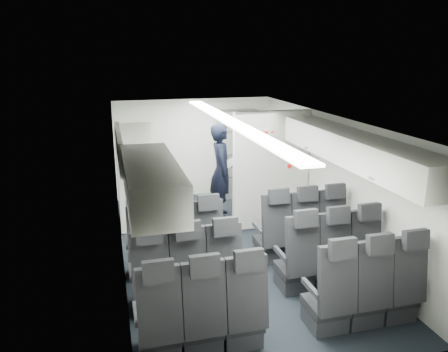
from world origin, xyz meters
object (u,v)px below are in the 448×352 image
seat_row_front (240,241)px  galley_unit (239,154)px  carry_on_bag (141,159)px  seat_row_rear (287,306)px  flight_attendant (221,171)px  seat_row_mid (260,268)px  boarding_door (120,176)px

seat_row_front → galley_unit: 3.43m
galley_unit → carry_on_bag: 4.20m
seat_row_rear → flight_attendant: 3.91m
seat_row_mid → boarding_door: bearing=118.8°
seat_row_rear → carry_on_bag: bearing=130.0°
carry_on_bag → seat_row_rear: bearing=-33.8°
seat_row_front → boarding_door: size_ratio=1.79×
seat_row_mid → boarding_door: (-1.64, 2.99, 0.55)m
seat_row_mid → seat_row_rear: 0.90m
seat_row_rear → boarding_door: 4.25m
seat_row_rear → galley_unit: 5.17m
carry_on_bag → flight_attendant: bearing=69.1°
seat_row_mid → galley_unit: size_ratio=1.75×
boarding_door → carry_on_bag: (0.23, -2.21, 0.82)m
seat_row_mid → galley_unit: 4.30m
seat_row_mid → galley_unit: galley_unit is taller
boarding_door → seat_row_rear: bearing=-67.1°
seat_row_mid → galley_unit: bearing=77.1°
boarding_door → flight_attendant: boarding_door is taller
seat_row_rear → galley_unit: (0.95, 5.05, 0.55)m
galley_unit → flight_attendant: (-0.70, -1.19, -0.03)m
galley_unit → carry_on_bag: (-2.35, -3.38, 0.82)m
seat_row_mid → seat_row_front: bearing=90.0°
seat_row_mid → carry_on_bag: 2.11m
seat_row_rear → seat_row_front: bearing=90.0°
seat_row_mid → seat_row_rear: same height
seat_row_front → carry_on_bag: size_ratio=8.07×
carry_on_bag → boarding_door: bearing=112.2°
flight_attendant → carry_on_bag: bearing=151.6°
galley_unit → seat_row_rear: bearing=-100.6°
seat_row_mid → carry_on_bag: bearing=151.2°
galley_unit → boarding_door: (-2.59, -1.17, 0.00)m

